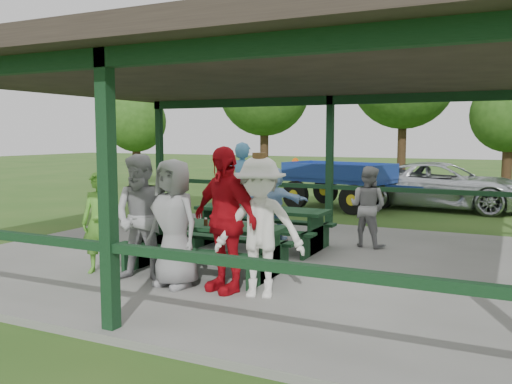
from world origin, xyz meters
The scene contains 20 objects.
ground centered at (0.00, 0.00, 0.00)m, with size 90.00×90.00×0.00m, color #2A541A.
concrete_slab centered at (0.00, 0.00, 0.05)m, with size 10.00×8.00×0.10m, color slate.
pavilion_structure centered at (0.00, 0.00, 3.17)m, with size 10.60×8.60×3.24m.
picnic_table_near centered at (-0.35, -1.20, 0.57)m, with size 2.48×1.39×0.75m.
picnic_table_far centered at (-0.35, 0.80, 0.57)m, with size 2.50×1.39×0.75m.
table_setting centered at (-0.41, -1.18, 0.88)m, with size 2.22×0.45×0.10m.
contestant_green centered at (-1.76, -1.98, 0.88)m, with size 0.57×0.37×1.56m, color #549D2D.
contestant_grey_left centered at (-0.88, -2.07, 1.02)m, with size 0.89×0.69×1.83m, color #99999B.
contestant_grey_mid centered at (-0.32, -2.12, 0.99)m, with size 0.87×0.57×1.78m, color gray.
contestant_red centered at (0.42, -2.00, 1.08)m, with size 1.15×0.48×1.96m, color red.
contestant_white_fedora centered at (0.96, -2.04, 1.02)m, with size 1.31×0.96×1.88m.
spectator_lblue centered at (-0.47, 1.63, 0.85)m, with size 1.39×0.44×1.50m, color #9CC5F1.
spectator_blue centered at (-1.40, 2.08, 1.08)m, with size 0.71×0.47×1.96m, color teal.
spectator_grey centered at (1.43, 1.76, 0.86)m, with size 0.74×0.58×1.53m, color gray.
pickup_truck centered at (1.98, 8.71, 0.70)m, with size 2.31×5.01×1.39m, color silver.
farm_trailer centered at (-0.87, 7.38, 0.74)m, with size 4.29×2.50×1.49m.
tree_far_left centered at (-5.89, 12.90, 4.08)m, with size 3.85×3.85×6.02m.
tree_left centered at (-0.51, 15.24, 4.62)m, with size 4.37×4.37×6.82m.
tree_mid centered at (3.60, 13.88, 2.93)m, with size 2.78×2.78×4.35m.
tree_edge_left centered at (-11.08, 10.80, 2.77)m, with size 2.63×2.63×4.11m.
Camera 1 is at (3.91, -8.28, 2.20)m, focal length 38.00 mm.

